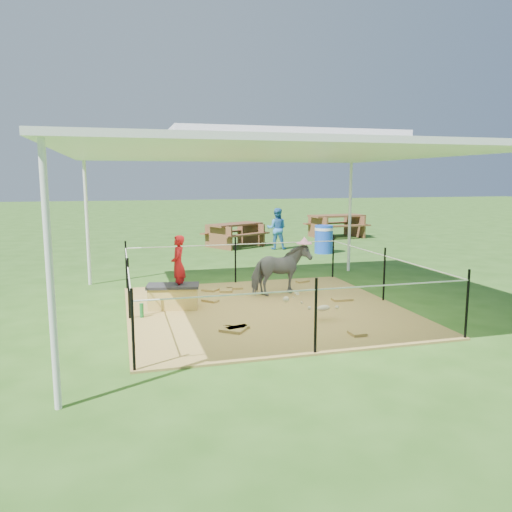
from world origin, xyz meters
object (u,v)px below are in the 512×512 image
object	(u,v)px
green_bottle	(142,310)
trash_barrel	(324,239)
woman	(178,258)
picnic_table_far	(336,226)
distant_person	(277,229)
foal	(323,307)
straw_bale	(173,298)
picnic_table_near	(235,235)
pony	(281,270)

from	to	relation	value
green_bottle	trash_barrel	xyz separation A→B (m)	(5.63, 5.87, 0.28)
woman	picnic_table_far	distance (m)	11.50
green_bottle	distant_person	distance (m)	8.41
foal	straw_bale	bearing A→B (deg)	134.69
woman	green_bottle	xyz separation A→B (m)	(-0.65, -0.45, -0.74)
green_bottle	picnic_table_far	world-z (taller)	picnic_table_far
foal	picnic_table_far	xyz separation A→B (m)	(4.96, 10.43, 0.19)
foal	distant_person	distance (m)	8.18
woman	distant_person	distance (m)	7.67
picnic_table_near	picnic_table_far	bearing A→B (deg)	-9.59
straw_bale	pony	xyz separation A→B (m)	(2.08, 0.46, 0.30)
green_bottle	foal	world-z (taller)	foal
trash_barrel	distant_person	size ratio (longest dim) A/B	0.64
picnic_table_near	distant_person	world-z (taller)	distant_person
straw_bale	picnic_table_far	distance (m)	11.56
green_bottle	pony	xyz separation A→B (m)	(2.63, 0.91, 0.37)
green_bottle	picnic_table_near	size ratio (longest dim) A/B	0.12
foal	trash_barrel	world-z (taller)	trash_barrel
pony	picnic_table_far	size ratio (longest dim) A/B	0.55
picnic_table_near	picnic_table_far	world-z (taller)	picnic_table_far
woman	distant_person	xyz separation A→B (m)	(3.88, 6.62, -0.23)
pony	picnic_table_far	bearing A→B (deg)	-45.00
woman	pony	bearing A→B (deg)	113.72
foal	distant_person	bearing A→B (deg)	63.76
woman	foal	size ratio (longest dim) A/B	1.29
straw_bale	foal	xyz separation A→B (m)	(2.20, -1.35, 0.03)
distant_person	foal	bearing A→B (deg)	97.66
straw_bale	green_bottle	size ratio (longest dim) A/B	3.60
trash_barrel	picnic_table_far	bearing A→B (deg)	60.42
pony	picnic_table_far	distance (m)	10.00
green_bottle	foal	distance (m)	2.89
green_bottle	pony	world-z (taller)	pony
woman	pony	xyz separation A→B (m)	(1.98, 0.46, -0.38)
straw_bale	distant_person	distance (m)	7.73
straw_bale	woman	world-z (taller)	woman
foal	picnic_table_near	world-z (taller)	picnic_table_near
picnic_table_far	pony	bearing A→B (deg)	-126.79
woman	picnic_table_near	distance (m)	8.03
trash_barrel	picnic_table_near	distance (m)	3.09
distant_person	woman	bearing A→B (deg)	79.87
trash_barrel	foal	bearing A→B (deg)	-113.05
pony	trash_barrel	distance (m)	5.80
green_bottle	picnic_table_near	world-z (taller)	picnic_table_near
green_bottle	picnic_table_near	distance (m)	8.68
woman	trash_barrel	bearing A→B (deg)	148.18
picnic_table_near	distant_person	size ratio (longest dim) A/B	1.41
woman	green_bottle	world-z (taller)	woman
green_bottle	distant_person	xyz separation A→B (m)	(4.53, 7.07, 0.51)
straw_bale	trash_barrel	xyz separation A→B (m)	(5.08, 5.42, 0.21)
pony	picnic_table_near	size ratio (longest dim) A/B	0.61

